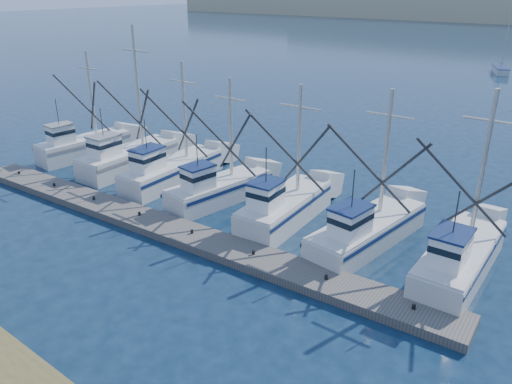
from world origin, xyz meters
TOP-DOWN VIEW (x-y plane):
  - ground at (0.00, 0.00)m, footprint 500.00×500.00m
  - floating_dock at (-8.27, 5.79)m, footprint 32.88×4.14m
  - trawler_fleet at (-8.23, 10.82)m, footprint 31.68×8.44m
  - sailboat_far at (-6.85, 74.04)m, footprint 3.75×6.10m

SIDE VIEW (x-z plane):
  - ground at x=0.00m, z-range 0.00..0.00m
  - floating_dock at x=-8.27m, z-range 0.00..0.44m
  - sailboat_far at x=-6.85m, z-range -3.55..4.55m
  - trawler_fleet at x=-8.23m, z-range -4.15..6.06m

